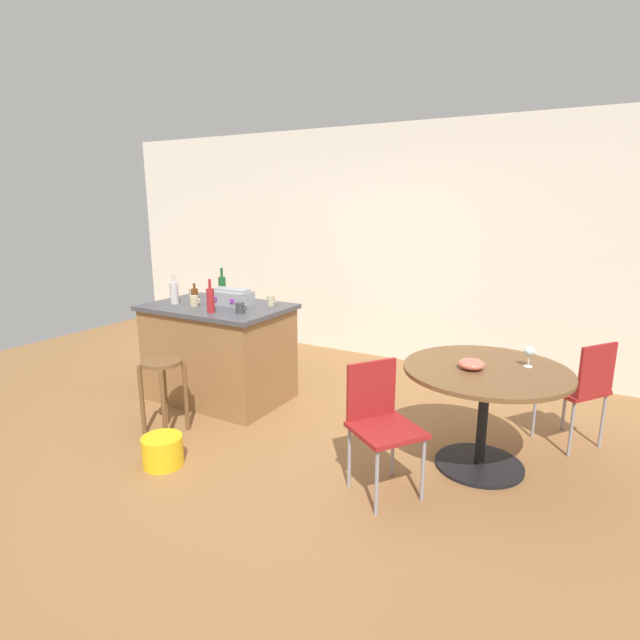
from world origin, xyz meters
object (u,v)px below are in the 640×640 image
at_px(kitchen_island, 219,352).
at_px(folding_chair_far, 381,419).
at_px(toolbox, 231,297).
at_px(folding_chair_near, 580,385).
at_px(plastic_bucket, 163,451).
at_px(serving_bowl, 471,364).
at_px(wine_glass, 530,352).
at_px(cup_1, 194,293).
at_px(bottle_2, 211,300).
at_px(cup_0, 271,301).
at_px(wooden_stool, 163,380).
at_px(bottle_3, 195,295).
at_px(cup_2, 194,301).
at_px(bottle_0, 222,288).
at_px(dining_table, 485,391).
at_px(bottle_1, 174,292).
at_px(cup_3, 240,308).

bearing_deg(kitchen_island, folding_chair_far, -19.96).
bearing_deg(kitchen_island, toolbox, 36.92).
relative_size(folding_chair_near, plastic_bucket, 2.94).
bearing_deg(serving_bowl, wine_glass, 36.22).
height_order(cup_1, serving_bowl, cup_1).
distance_m(folding_chair_near, wine_glass, 0.69).
xyz_separation_m(kitchen_island, bottle_2, (0.17, -0.27, 0.57)).
xyz_separation_m(folding_chair_near, cup_0, (-2.59, -0.35, 0.46)).
xyz_separation_m(folding_chair_near, serving_bowl, (-0.65, -0.75, 0.28)).
xyz_separation_m(wooden_stool, cup_1, (-0.59, 1.02, 0.50)).
relative_size(folding_chair_near, wine_glass, 5.93).
xyz_separation_m(folding_chair_far, bottle_3, (-2.22, 0.70, 0.49)).
distance_m(cup_2, plastic_bucket, 1.51).
bearing_deg(bottle_3, plastic_bucket, -57.77).
distance_m(bottle_0, cup_0, 0.57).
height_order(kitchen_island, cup_0, cup_0).
height_order(wooden_stool, wine_glass, wine_glass).
xyz_separation_m(dining_table, cup_2, (-2.62, -0.05, 0.39)).
bearing_deg(folding_chair_far, wooden_stool, -176.88).
bearing_deg(cup_0, kitchen_island, -152.11).
xyz_separation_m(cup_2, wine_glass, (2.87, 0.22, -0.11)).
bearing_deg(bottle_1, bottle_0, 52.68).
xyz_separation_m(kitchen_island, bottle_1, (-0.39, -0.15, 0.56)).
xyz_separation_m(kitchen_island, folding_chair_far, (1.96, -0.71, 0.04)).
height_order(dining_table, serving_bowl, serving_bowl).
bearing_deg(bottle_1, folding_chair_near, 11.99).
xyz_separation_m(bottle_0, cup_1, (-0.37, -0.01, -0.08)).
relative_size(bottle_3, cup_2, 1.60).
bearing_deg(plastic_bucket, kitchen_island, 112.00).
height_order(dining_table, toolbox, toolbox).
relative_size(kitchen_island, dining_table, 1.16).
relative_size(cup_0, serving_bowl, 0.61).
relative_size(wooden_stool, folding_chair_far, 0.73).
height_order(bottle_3, wine_glass, bottle_3).
height_order(bottle_2, serving_bowl, bottle_2).
relative_size(wooden_stool, toolbox, 1.54).
bearing_deg(cup_2, cup_3, -2.36).
distance_m(folding_chair_far, plastic_bucket, 1.60).
height_order(toolbox, bottle_0, bottle_0).
bearing_deg(serving_bowl, cup_2, 179.40).
relative_size(toolbox, plastic_bucket, 1.39).
relative_size(cup_2, cup_3, 1.03).
xyz_separation_m(kitchen_island, folding_chair_near, (3.03, 0.58, 0.04)).
bearing_deg(bottle_3, serving_bowl, -3.44).
bearing_deg(kitchen_island, wine_glass, 1.64).
bearing_deg(serving_bowl, folding_chair_near, 48.87).
bearing_deg(cup_1, bottle_2, -36.15).
relative_size(bottle_1, wine_glass, 1.94).
relative_size(dining_table, cup_1, 9.23).
bearing_deg(cup_1, toolbox, -12.14).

